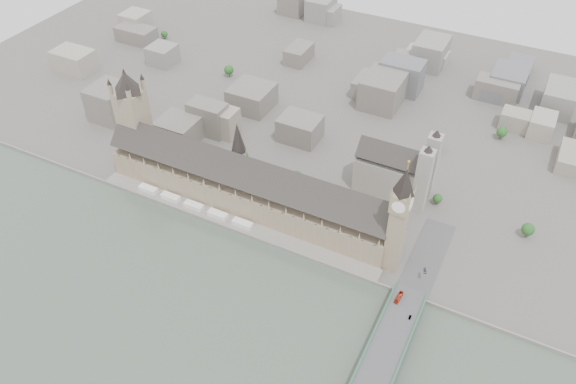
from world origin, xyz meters
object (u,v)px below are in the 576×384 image
at_px(car_approach, 425,271).
at_px(victoria_tower, 133,115).
at_px(westminster_bridge, 378,370).
at_px(westminster_abbey, 396,171).
at_px(elizabeth_tower, 399,213).
at_px(palace_of_westminster, 247,185).
at_px(red_bus_north, 399,297).
at_px(car_silver, 410,317).

bearing_deg(car_approach, victoria_tower, 160.39).
bearing_deg(westminster_bridge, westminster_abbey, 105.64).
relative_size(elizabeth_tower, westminster_bridge, 0.33).
xyz_separation_m(palace_of_westminster, victoria_tower, (-122.00, 6.30, 32.50)).
distance_m(palace_of_westminster, westminster_bridge, 195.05).
relative_size(westminster_bridge, red_bus_north, 28.20).
height_order(palace_of_westminster, car_silver, palace_of_westminster).
bearing_deg(westminster_bridge, victoria_tower, 158.22).
distance_m(elizabeth_tower, car_silver, 74.69).
height_order(palace_of_westminster, westminster_abbey, westminster_abbey).
distance_m(victoria_tower, westminster_abbey, 244.79).
relative_size(elizabeth_tower, victoria_tower, 1.07).
xyz_separation_m(victoria_tower, car_approach, (287.80, -20.44, -44.16)).
relative_size(westminster_bridge, westminster_abbey, 4.78).
bearing_deg(victoria_tower, westminster_abbey, 16.50).
height_order(victoria_tower, red_bus_north, victoria_tower).
bearing_deg(westminster_abbey, red_bus_north, -69.92).
bearing_deg(car_silver, victoria_tower, 165.78).
xyz_separation_m(palace_of_westminster, car_silver, (168.58, -60.85, -11.83)).
relative_size(victoria_tower, car_approach, 18.20).
xyz_separation_m(elizabeth_tower, westminster_abbey, (-27.08, 87.00, -33.01)).
relative_size(victoria_tower, red_bus_north, 8.68).
bearing_deg(elizabeth_tower, victoria_tower, 176.04).
bearing_deg(car_approach, car_silver, -102.15).
bearing_deg(elizabeth_tower, car_approach, -5.01).
xyz_separation_m(westminster_abbey, red_bus_north, (45.15, -123.50, -13.23)).
xyz_separation_m(palace_of_westminster, red_bus_north, (156.08, -48.20, -10.85)).
distance_m(westminster_abbey, car_silver, 148.53).
height_order(victoria_tower, car_approach, victoria_tower).
xyz_separation_m(victoria_tower, car_silver, (290.58, -67.15, -44.32)).
distance_m(red_bus_north, car_silver, 17.81).
distance_m(victoria_tower, westminster_bridge, 309.91).
relative_size(elizabeth_tower, car_silver, 28.11).
distance_m(elizabeth_tower, car_approach, 54.70).
distance_m(westminster_bridge, car_silver, 47.16).
distance_m(elizabeth_tower, victoria_tower, 260.64).
relative_size(westminster_bridge, car_approach, 59.15).
xyz_separation_m(victoria_tower, westminster_abbey, (232.92, 69.00, -30.12)).
height_order(car_silver, car_approach, car_approach).
bearing_deg(westminster_bridge, red_bus_north, 95.73).
bearing_deg(victoria_tower, palace_of_westminster, -2.96).
distance_m(palace_of_westminster, red_bus_north, 163.71).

